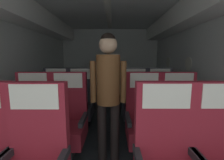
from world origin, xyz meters
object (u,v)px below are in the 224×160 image
object	(u,v)px
seat_b_right_aisle	(180,121)
seat_c_right_window	(135,102)
seat_b_left_aisle	(68,121)
seat_b_right_window	(144,121)
seat_c_right_aisle	(160,102)
flight_attendant	(108,85)
seat_c_left_window	(56,102)
seat_c_left_aisle	(80,102)
seat_b_left_window	(32,121)

from	to	relation	value
seat_b_right_aisle	seat_c_right_window	xyz separation A→B (m)	(-0.46, 0.85, 0.00)
seat_b_left_aisle	seat_b_right_window	world-z (taller)	same
seat_b_right_window	seat_b_left_aisle	bearing A→B (deg)	-179.13
seat_b_left_aisle	seat_c_right_aisle	xyz separation A→B (m)	(1.49, 0.85, 0.00)
seat_c_right_aisle	flight_attendant	size ratio (longest dim) A/B	0.70
seat_c_left_window	seat_c_right_window	xyz separation A→B (m)	(1.51, -0.01, 0.00)
seat_c_left_aisle	seat_b_right_aisle	bearing A→B (deg)	-29.49
seat_b_right_window	seat_c_right_aisle	distance (m)	0.96
seat_c_right_aisle	seat_c_right_window	bearing A→B (deg)	-179.54
seat_b_left_aisle	seat_c_right_aisle	world-z (taller)	same
flight_attendant	seat_b_right_aisle	bearing A→B (deg)	-168.95
flight_attendant	seat_b_left_window	bearing A→B (deg)	-4.54
seat_b_right_aisle	flight_attendant	world-z (taller)	flight_attendant
seat_c_left_aisle	seat_b_left_aisle	bearing A→B (deg)	-88.99
seat_c_left_window	seat_c_right_aisle	xyz separation A→B (m)	(1.98, -0.01, 0.00)
seat_b_right_window	seat_c_right_window	distance (m)	0.83
seat_b_left_window	seat_b_right_window	bearing A→B (deg)	0.50
seat_c_left_aisle	seat_c_left_window	bearing A→B (deg)	179.18
seat_b_left_aisle	seat_c_left_window	world-z (taller)	same
seat_b_right_window	seat_c_right_aisle	bearing A→B (deg)	60.57
seat_b_left_window	seat_c_left_aisle	xyz separation A→B (m)	(0.46, 0.85, 0.00)
seat_b_left_window	seat_b_left_aisle	xyz separation A→B (m)	(0.48, -0.00, 0.00)
seat_b_left_window	seat_b_right_aisle	distance (m)	1.96
seat_b_right_aisle	seat_c_left_aisle	size ratio (longest dim) A/B	1.00
seat_b_right_aisle	seat_c_left_aisle	distance (m)	1.72
flight_attendant	seat_c_right_window	bearing A→B (deg)	-113.21
seat_b_right_aisle	seat_c_left_aisle	world-z (taller)	same
seat_c_right_aisle	flight_attendant	world-z (taller)	flight_attendant
seat_c_right_window	flight_attendant	world-z (taller)	flight_attendant
seat_c_left_window	seat_b_right_aisle	bearing A→B (deg)	-23.45
seat_b_right_aisle	flight_attendant	bearing A→B (deg)	-171.82
seat_b_left_window	seat_c_left_window	distance (m)	0.86
seat_b_left_window	seat_b_right_window	world-z (taller)	same
seat_c_left_window	flight_attendant	distance (m)	1.52
seat_c_left_aisle	flight_attendant	bearing A→B (deg)	-60.39
seat_c_left_aisle	seat_b_left_window	bearing A→B (deg)	-118.46
seat_c_left_aisle	seat_c_right_aisle	xyz separation A→B (m)	(1.51, 0.00, 0.00)
seat_b_left_aisle	seat_c_right_aisle	size ratio (longest dim) A/B	1.00
seat_b_right_window	seat_b_right_aisle	bearing A→B (deg)	-1.29
seat_b_right_aisle	flight_attendant	distance (m)	1.08
seat_b_right_aisle	seat_b_right_window	bearing A→B (deg)	178.71
seat_c_left_aisle	seat_c_right_window	distance (m)	1.04
seat_b_left_window	seat_c_right_aisle	world-z (taller)	same
seat_b_left_aisle	flight_attendant	xyz separation A→B (m)	(0.54, -0.13, 0.51)
seat_b_right_aisle	seat_c_right_window	bearing A→B (deg)	118.64
seat_b_right_aisle	seat_b_right_window	world-z (taller)	same
seat_b_right_window	flight_attendant	size ratio (longest dim) A/B	0.70
seat_c_right_window	flight_attendant	distance (m)	1.20
flight_attendant	seat_b_left_aisle	bearing A→B (deg)	-10.60
seat_c_right_window	seat_c_left_window	bearing A→B (deg)	179.61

